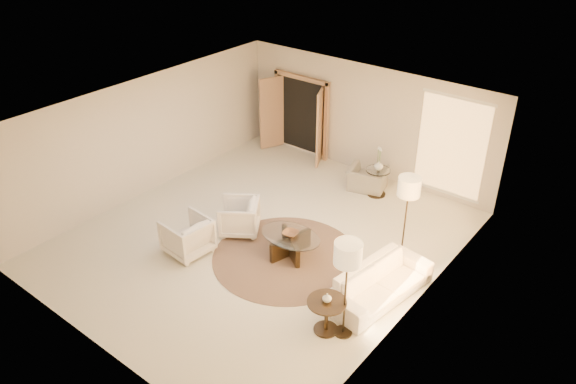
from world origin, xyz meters
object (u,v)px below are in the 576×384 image
Objects in this scene: bowl at (291,234)px; coffee_table at (291,242)px; floor_lamp_near at (409,190)px; floor_lamp_far at (348,258)px; side_table at (377,180)px; end_vase at (327,298)px; armchair_left at (239,215)px; armchair_right at (187,234)px; side_vase at (379,166)px; sofa at (380,283)px; end_table at (327,311)px; accent_chair at (368,175)px.

coffee_table is at bearing 7.13° from bowl.
floor_lamp_far is at bearing -83.87° from floor_lamp_near.
end_vase reaches higher than side_table.
armchair_left is 0.96× the size of armchair_right.
armchair_left is 1.39m from coffee_table.
armchair_left is 3.63× the size of side_vase.
armchair_left is 1.39m from bowl.
end_table is (-0.27, -1.32, 0.12)m from sofa.
end_table is at bearing 98.56° from accent_chair.
coffee_table is at bearing 143.50° from end_table.
armchair_left is at bearing 55.23° from accent_chair.
floor_lamp_near is at bearing 120.85° from accent_chair.
armchair_right is 0.96× the size of accent_chair.
armchair_right is 4.77m from side_table.
sofa is 3.75m from side_table.
armchair_left is 3.56m from side_vase.
end_table is (1.80, -1.33, 0.13)m from coffee_table.
sofa is at bearing 78.51° from end_table.
floor_lamp_far is (2.06, -1.21, 1.27)m from coffee_table.
bowl is at bearing -172.87° from coffee_table.
end_vase is (1.80, -1.33, 0.41)m from coffee_table.
coffee_table is (-2.06, 0.01, -0.01)m from sofa.
coffee_table is 0.92× the size of floor_lamp_near.
accent_chair is at bearing 113.39° from end_table.
side_vase is (-1.94, 3.21, 0.47)m from sofa.
side_vase reaches higher than end_vase.
armchair_right is at bearing -179.96° from floor_lamp_far.
end_table reaches higher than bowl.
floor_lamp_far reaches higher than sofa.
armchair_right is (-3.76, -1.20, 0.11)m from sofa.
side_vase is at bearing 162.78° from armchair_right.
side_table is at bearing -104.04° from side_vase.
end_vase is (1.68, -4.53, 0.30)m from side_table.
accent_chair is at bearing 113.39° from end_vase.
side_table is at bearing 152.37° from accent_chair.
coffee_table is at bearing 78.55° from accent_chair.
accent_chair is 5.15m from floor_lamp_far.
side_vase is (-1.68, 4.53, 0.07)m from end_vase.
armchair_right is 2.09m from coffee_table.
coffee_table is at bearing 149.70° from floor_lamp_far.
floor_lamp_far is at bearing -171.32° from sofa.
side_table is at bearing 113.82° from floor_lamp_far.
floor_lamp_far is at bearing 36.59° from armchair_left.
sofa is at bearing 90.00° from floor_lamp_far.
sofa is 6.96× the size of bowl.
side_table is 0.37m from side_vase.
bowl is at bearing -143.36° from floor_lamp_near.
accent_chair is at bearing 93.38° from bowl.
end_vase reaches higher than coffee_table.
side_table is 4.84m from end_vase.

